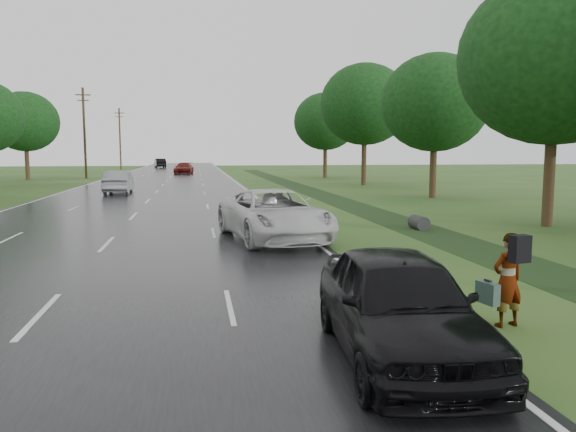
% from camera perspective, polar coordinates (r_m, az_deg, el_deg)
% --- Properties ---
extents(ground, '(220.00, 220.00, 0.00)m').
position_cam_1_polar(ground, '(11.46, -23.93, -9.38)').
color(ground, '#284F1C').
rests_on(ground, ground).
extents(road, '(14.00, 180.00, 0.04)m').
position_cam_1_polar(road, '(55.82, -12.33, 3.35)').
color(road, black).
rests_on(road, ground).
extents(edge_stripe_east, '(0.12, 180.00, 0.01)m').
position_cam_1_polar(edge_stripe_east, '(55.88, -5.39, 3.51)').
color(edge_stripe_east, silver).
rests_on(edge_stripe_east, road).
extents(edge_stripe_west, '(0.12, 180.00, 0.01)m').
position_cam_1_polar(edge_stripe_west, '(56.57, -19.18, 3.21)').
color(edge_stripe_west, silver).
rests_on(edge_stripe_west, road).
extents(center_line, '(0.12, 180.00, 0.01)m').
position_cam_1_polar(center_line, '(55.82, -12.33, 3.38)').
color(center_line, silver).
rests_on(center_line, road).
extents(drainage_ditch, '(2.20, 120.00, 0.56)m').
position_cam_1_polar(drainage_ditch, '(30.75, 6.95, 0.95)').
color(drainage_ditch, '#1F3213').
rests_on(drainage_ditch, ground).
extents(utility_pole_far, '(1.60, 0.26, 10.00)m').
position_cam_1_polar(utility_pole_far, '(66.80, -19.98, 8.07)').
color(utility_pole_far, '#3A2A17').
rests_on(utility_pole_far, ground).
extents(utility_pole_distant, '(1.60, 0.26, 10.00)m').
position_cam_1_polar(utility_pole_distant, '(96.45, -16.70, 7.62)').
color(utility_pole_distant, '#3A2A17').
rests_on(utility_pole_distant, ground).
extents(tree_east_b, '(7.60, 7.60, 10.11)m').
position_cam_1_polar(tree_east_b, '(25.28, 25.53, 14.25)').
color(tree_east_b, '#3A2A17').
rests_on(tree_east_b, ground).
extents(tree_east_c, '(7.00, 7.00, 9.29)m').
position_cam_1_polar(tree_east_c, '(38.02, 14.71, 11.06)').
color(tree_east_c, '#3A2A17').
rests_on(tree_east_c, ground).
extents(tree_east_d, '(8.00, 8.00, 10.76)m').
position_cam_1_polar(tree_east_d, '(51.06, 7.81, 11.17)').
color(tree_east_d, '#3A2A17').
rests_on(tree_east_d, ground).
extents(tree_east_f, '(7.20, 7.20, 9.62)m').
position_cam_1_polar(tree_east_f, '(64.43, 3.82, 9.56)').
color(tree_east_f, '#3A2A17').
rests_on(tree_east_f, ground).
extents(tree_west_f, '(7.00, 7.00, 9.29)m').
position_cam_1_polar(tree_west_f, '(66.15, -25.16, 8.67)').
color(tree_west_f, '#3A2A17').
rests_on(tree_west_f, ground).
extents(pedestrian, '(0.83, 0.63, 1.65)m').
position_cam_1_polar(pedestrian, '(10.46, 21.39, -5.94)').
color(pedestrian, '#A5998C').
rests_on(pedestrian, ground).
extents(white_pickup, '(3.76, 6.48, 1.70)m').
position_cam_1_polar(white_pickup, '(19.10, -1.45, 0.13)').
color(white_pickup, silver).
rests_on(white_pickup, road).
extents(dark_sedan, '(2.21, 4.80, 1.59)m').
position_cam_1_polar(dark_sedan, '(8.39, 11.20, -8.78)').
color(dark_sedan, black).
rests_on(dark_sedan, road).
extents(silver_sedan, '(1.76, 4.89, 1.60)m').
position_cam_1_polar(silver_sedan, '(41.92, -16.83, 3.32)').
color(silver_sedan, gray).
rests_on(silver_sedan, road).
extents(far_car_red, '(2.77, 5.39, 1.50)m').
position_cam_1_polar(far_car_red, '(75.99, -10.54, 4.80)').
color(far_car_red, '#65100B').
rests_on(far_car_red, road).
extents(far_car_dark, '(2.54, 5.23, 1.65)m').
position_cam_1_polar(far_car_dark, '(105.02, -12.87, 5.26)').
color(far_car_dark, black).
rests_on(far_car_dark, road).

